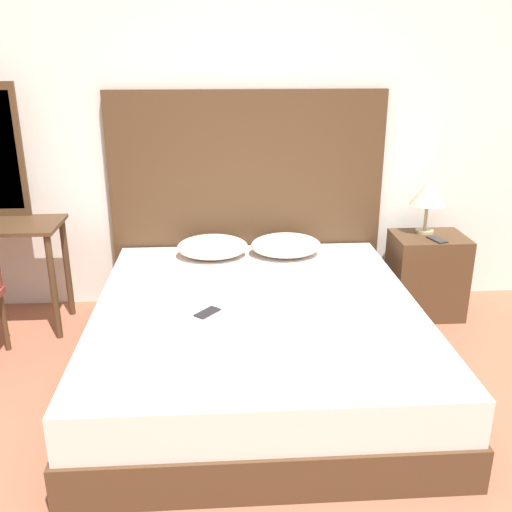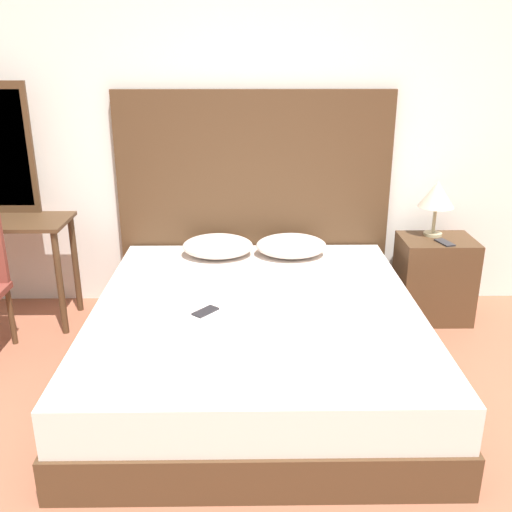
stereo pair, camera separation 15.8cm
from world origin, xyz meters
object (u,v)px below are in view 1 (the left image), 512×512
object	(u,v)px
phone_on_bed	(207,313)
phone_on_nightstand	(437,239)
bed	(257,340)
table_lamp	(428,193)
nightstand	(426,275)

from	to	relation	value
phone_on_bed	phone_on_nightstand	distance (m)	1.74
bed	phone_on_nightstand	xyz separation A→B (m)	(1.28, 0.66, 0.37)
table_lamp	phone_on_bed	bearing A→B (deg)	-148.32
phone_on_nightstand	phone_on_bed	bearing A→B (deg)	-153.74
bed	table_lamp	distance (m)	1.64
table_lamp	phone_on_nightstand	distance (m)	0.33
bed	phone_on_bed	bearing A→B (deg)	-158.88
table_lamp	phone_on_nightstand	world-z (taller)	table_lamp
phone_on_nightstand	nightstand	bearing A→B (deg)	96.47
nightstand	table_lamp	size ratio (longest dim) A/B	1.53
bed	phone_on_nightstand	size ratio (longest dim) A/B	12.76
phone_on_bed	bed	bearing A→B (deg)	21.12
nightstand	table_lamp	world-z (taller)	table_lamp
bed	phone_on_nightstand	world-z (taller)	phone_on_nightstand
nightstand	phone_on_nightstand	world-z (taller)	phone_on_nightstand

